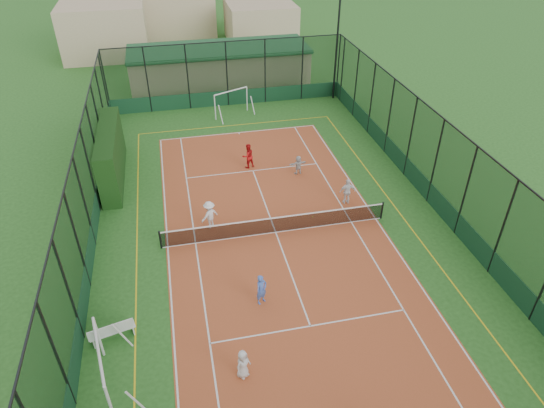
{
  "coord_description": "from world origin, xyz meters",
  "views": [
    {
      "loc": [
        -4.44,
        -19.25,
        15.32
      ],
      "look_at": [
        -0.0,
        0.87,
        1.2
      ],
      "focal_mm": 32.0,
      "sensor_mm": 36.0,
      "label": 1
    }
  ],
  "objects_px": {
    "clubhouse": "(219,65)",
    "child_far_right": "(347,191)",
    "child_near_left": "(243,364)",
    "futsal_goal_far": "(231,103)",
    "child_near_mid": "(261,289)",
    "child_far_back": "(298,165)",
    "floodlight_ne": "(337,48)",
    "futsal_goal_near": "(104,369)",
    "child_far_left": "(210,215)",
    "white_bench": "(112,330)",
    "coach": "(248,156)"
  },
  "relations": [
    {
      "from": "clubhouse",
      "to": "child_far_right",
      "type": "height_order",
      "value": "clubhouse"
    },
    {
      "from": "child_far_right",
      "to": "child_far_back",
      "type": "xyz_separation_m",
      "value": [
        -1.81,
        3.7,
        -0.16
      ]
    },
    {
      "from": "futsal_goal_far",
      "to": "child_far_right",
      "type": "relative_size",
      "value": 1.95
    },
    {
      "from": "floodlight_ne",
      "to": "child_near_left",
      "type": "distance_m",
      "value": 27.55
    },
    {
      "from": "child_near_left",
      "to": "child_far_left",
      "type": "bearing_deg",
      "value": 53.99
    },
    {
      "from": "child_far_back",
      "to": "clubhouse",
      "type": "bearing_deg",
      "value": -88.61
    },
    {
      "from": "clubhouse",
      "to": "child_far_right",
      "type": "distance_m",
      "value": 20.71
    },
    {
      "from": "child_near_mid",
      "to": "futsal_goal_far",
      "type": "bearing_deg",
      "value": 53.3
    },
    {
      "from": "futsal_goal_near",
      "to": "child_far_left",
      "type": "xyz_separation_m",
      "value": [
        4.64,
        8.76,
        -0.24
      ]
    },
    {
      "from": "floodlight_ne",
      "to": "child_near_left",
      "type": "bearing_deg",
      "value": -115.26
    },
    {
      "from": "white_bench",
      "to": "clubhouse",
      "type": "bearing_deg",
      "value": 60.66
    },
    {
      "from": "clubhouse",
      "to": "futsal_goal_far",
      "type": "bearing_deg",
      "value": -90.21
    },
    {
      "from": "clubhouse",
      "to": "white_bench",
      "type": "distance_m",
      "value": 28.44
    },
    {
      "from": "child_near_mid",
      "to": "floodlight_ne",
      "type": "bearing_deg",
      "value": 32.27
    },
    {
      "from": "clubhouse",
      "to": "child_near_left",
      "type": "height_order",
      "value": "clubhouse"
    },
    {
      "from": "child_far_right",
      "to": "futsal_goal_far",
      "type": "bearing_deg",
      "value": -68.23
    },
    {
      "from": "floodlight_ne",
      "to": "child_near_left",
      "type": "relative_size",
      "value": 6.41
    },
    {
      "from": "futsal_goal_near",
      "to": "child_far_back",
      "type": "xyz_separation_m",
      "value": [
        10.52,
        13.06,
        -0.42
      ]
    },
    {
      "from": "child_near_mid",
      "to": "clubhouse",
      "type": "bearing_deg",
      "value": 54.49
    },
    {
      "from": "child_near_mid",
      "to": "child_near_left",
      "type": "bearing_deg",
      "value": -143.64
    },
    {
      "from": "white_bench",
      "to": "futsal_goal_far",
      "type": "relative_size",
      "value": 0.59
    },
    {
      "from": "futsal_goal_far",
      "to": "futsal_goal_near",
      "type": "bearing_deg",
      "value": -133.61
    },
    {
      "from": "child_near_left",
      "to": "child_far_back",
      "type": "height_order",
      "value": "child_near_left"
    },
    {
      "from": "child_far_right",
      "to": "coach",
      "type": "relative_size",
      "value": 0.96
    },
    {
      "from": "clubhouse",
      "to": "child_far_back",
      "type": "distance_m",
      "value": 16.75
    },
    {
      "from": "child_near_left",
      "to": "futsal_goal_far",
      "type": "bearing_deg",
      "value": 45.54
    },
    {
      "from": "child_near_left",
      "to": "child_far_right",
      "type": "bearing_deg",
      "value": 15.77
    },
    {
      "from": "futsal_goal_far",
      "to": "child_near_left",
      "type": "height_order",
      "value": "futsal_goal_far"
    },
    {
      "from": "floodlight_ne",
      "to": "child_near_mid",
      "type": "bearing_deg",
      "value": -115.82
    },
    {
      "from": "floodlight_ne",
      "to": "white_bench",
      "type": "distance_m",
      "value": 27.62
    },
    {
      "from": "child_far_right",
      "to": "coach",
      "type": "xyz_separation_m",
      "value": [
        -4.67,
        5.13,
        0.04
      ]
    },
    {
      "from": "floodlight_ne",
      "to": "child_far_left",
      "type": "bearing_deg",
      "value": -127.51
    },
    {
      "from": "futsal_goal_near",
      "to": "futsal_goal_far",
      "type": "height_order",
      "value": "futsal_goal_near"
    },
    {
      "from": "child_far_left",
      "to": "futsal_goal_near",
      "type": "bearing_deg",
      "value": 29.87
    },
    {
      "from": "child_near_mid",
      "to": "child_far_back",
      "type": "relative_size",
      "value": 1.23
    },
    {
      "from": "white_bench",
      "to": "futsal_goal_near",
      "type": "distance_m",
      "value": 2.3
    },
    {
      "from": "clubhouse",
      "to": "futsal_goal_near",
      "type": "distance_m",
      "value": 30.6
    },
    {
      "from": "clubhouse",
      "to": "white_bench",
      "type": "height_order",
      "value": "clubhouse"
    },
    {
      "from": "futsal_goal_near",
      "to": "child_near_mid",
      "type": "relative_size",
      "value": 2.16
    },
    {
      "from": "white_bench",
      "to": "child_near_left",
      "type": "bearing_deg",
      "value": -43.93
    },
    {
      "from": "child_far_left",
      "to": "child_far_right",
      "type": "height_order",
      "value": "child_far_left"
    },
    {
      "from": "clubhouse",
      "to": "futsal_goal_near",
      "type": "bearing_deg",
      "value": -104.9
    },
    {
      "from": "child_near_left",
      "to": "child_far_left",
      "type": "distance_m",
      "value": 9.32
    },
    {
      "from": "white_bench",
      "to": "child_near_left",
      "type": "relative_size",
      "value": 1.36
    },
    {
      "from": "futsal_goal_far",
      "to": "child_near_mid",
      "type": "xyz_separation_m",
      "value": [
        -1.65,
        -19.7,
        -0.21
      ]
    },
    {
      "from": "futsal_goal_near",
      "to": "child_far_right",
      "type": "bearing_deg",
      "value": -63.74
    },
    {
      "from": "child_near_mid",
      "to": "child_far_left",
      "type": "xyz_separation_m",
      "value": [
        -1.55,
        5.84,
        0.04
      ]
    },
    {
      "from": "child_near_mid",
      "to": "child_far_back",
      "type": "height_order",
      "value": "child_near_mid"
    },
    {
      "from": "floodlight_ne",
      "to": "child_far_back",
      "type": "distance_m",
      "value": 13.08
    },
    {
      "from": "child_far_right",
      "to": "coach",
      "type": "distance_m",
      "value": 6.93
    }
  ]
}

